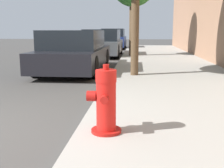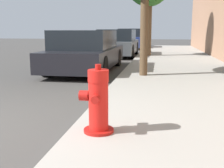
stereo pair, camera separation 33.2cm
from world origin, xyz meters
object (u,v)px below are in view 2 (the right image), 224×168
Objects in this scene: fire_hydrant at (98,102)px; parked_car_mid at (118,43)px; parked_car_near at (86,52)px; parked_car_far at (131,39)px.

fire_hydrant is 11.46m from parked_car_mid.
parked_car_mid is (-1.44, 11.37, 0.17)m from fire_hydrant.
parked_car_near is at bearing -92.43° from parked_car_mid.
parked_car_far reaches higher than parked_car_near.
parked_car_near is 11.76m from parked_car_far.
parked_car_near reaches higher than fire_hydrant.
fire_hydrant is 0.19× the size of parked_car_mid.
parked_car_near is 1.14× the size of parked_car_far.
parked_car_mid reaches higher than fire_hydrant.
parked_car_far is at bearing 94.57° from fire_hydrant.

